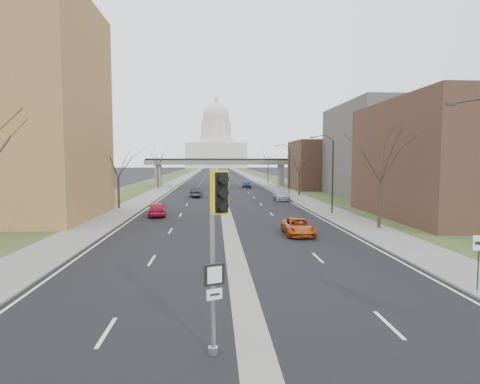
{
  "coord_description": "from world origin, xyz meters",
  "views": [
    {
      "loc": [
        -1.24,
        -11.66,
        5.93
      ],
      "look_at": [
        0.29,
        12.7,
        4.02
      ],
      "focal_mm": 30.0,
      "sensor_mm": 36.0,
      "label": 1
    }
  ],
  "objects": [
    {
      "name": "sidewalk_right",
      "position": [
        12.0,
        150.0,
        0.06
      ],
      "size": [
        4.0,
        600.0,
        0.12
      ],
      "primitive_type": "cube",
      "color": "gray",
      "rests_on": "ground"
    },
    {
      "name": "commercial_block_mid",
      "position": [
        28.0,
        52.0,
        7.5
      ],
      "size": [
        18.0,
        22.0,
        15.0
      ],
      "primitive_type": "cube",
      "color": "#55524E",
      "rests_on": "ground"
    },
    {
      "name": "car_right_mid",
      "position": [
        8.7,
        47.39,
        0.75
      ],
      "size": [
        2.27,
        5.22,
        1.5
      ],
      "primitive_type": "imported",
      "rotation": [
        0.0,
        0.0,
        -0.03
      ],
      "color": "#999AA0",
      "rests_on": "ground"
    },
    {
      "name": "car_right_far",
      "position": [
        5.74,
        75.93,
        0.77
      ],
      "size": [
        1.87,
        4.52,
        1.53
      ],
      "primitive_type": "imported",
      "rotation": [
        0.0,
        0.0,
        -0.01
      ],
      "color": "navy",
      "rests_on": "ground"
    },
    {
      "name": "commercial_block_far",
      "position": [
        22.0,
        70.0,
        5.0
      ],
      "size": [
        14.0,
        14.0,
        10.0
      ],
      "primitive_type": "cube",
      "color": "#462C20",
      "rests_on": "ground"
    },
    {
      "name": "commercial_block_near",
      "position": [
        24.0,
        28.0,
        6.0
      ],
      "size": [
        16.0,
        20.0,
        12.0
      ],
      "primitive_type": "cube",
      "color": "#462C20",
      "rests_on": "ground"
    },
    {
      "name": "pedestrian_bridge",
      "position": [
        0.0,
        80.0,
        4.84
      ],
      "size": [
        34.0,
        3.0,
        6.45
      ],
      "color": "slate",
      "rests_on": "ground"
    },
    {
      "name": "tree_right_c",
      "position": [
        13.0,
        95.0,
        7.04
      ],
      "size": [
        7.65,
        7.65,
        9.99
      ],
      "color": "#382B21",
      "rests_on": "sidewalk_right"
    },
    {
      "name": "ground",
      "position": [
        0.0,
        0.0,
        0.0
      ],
      "size": [
        700.0,
        700.0,
        0.0
      ],
      "primitive_type": "plane",
      "color": "black",
      "rests_on": "ground"
    },
    {
      "name": "car_left_near",
      "position": [
        -7.41,
        31.34,
        0.77
      ],
      "size": [
        2.36,
        4.71,
        1.54
      ],
      "primitive_type": "imported",
      "rotation": [
        0.0,
        0.0,
        3.26
      ],
      "color": "#A41229",
      "rests_on": "ground"
    },
    {
      "name": "tree_left_c",
      "position": [
        -13.0,
        72.0,
        7.04
      ],
      "size": [
        7.65,
        7.65,
        9.99
      ],
      "color": "#382B21",
      "rests_on": "sidewalk_left"
    },
    {
      "name": "grass_verge_left",
      "position": [
        -18.0,
        150.0,
        0.05
      ],
      "size": [
        8.0,
        600.0,
        0.1
      ],
      "primitive_type": "cube",
      "color": "#2D3D1C",
      "rests_on": "ground"
    },
    {
      "name": "tree_left_b",
      "position": [
        -13.0,
        38.0,
        6.23
      ],
      "size": [
        6.75,
        6.75,
        8.81
      ],
      "color": "#382B21",
      "rests_on": "sidewalk_left"
    },
    {
      "name": "tree_right_a",
      "position": [
        13.0,
        22.0,
        6.64
      ],
      "size": [
        7.2,
        7.2,
        9.4
      ],
      "color": "#382B21",
      "rests_on": "sidewalk_right"
    },
    {
      "name": "sidewalk_left",
      "position": [
        -12.0,
        150.0,
        0.06
      ],
      "size": [
        4.0,
        600.0,
        0.12
      ],
      "primitive_type": "cube",
      "color": "gray",
      "rests_on": "ground"
    },
    {
      "name": "road_surface",
      "position": [
        0.0,
        150.0,
        0.01
      ],
      "size": [
        20.0,
        600.0,
        0.01
      ],
      "primitive_type": "cube",
      "color": "black",
      "rests_on": "ground"
    },
    {
      "name": "car_left_far",
      "position": [
        -4.27,
        53.69,
        0.78
      ],
      "size": [
        1.91,
        4.79,
        1.55
      ],
      "primitive_type": "imported",
      "rotation": [
        0.0,
        0.0,
        3.08
      ],
      "color": "black",
      "rests_on": "ground"
    },
    {
      "name": "capitol",
      "position": [
        0.0,
        320.0,
        18.6
      ],
      "size": [
        48.0,
        42.0,
        55.75
      ],
      "color": "silver",
      "rests_on": "ground"
    },
    {
      "name": "grass_verge_right",
      "position": [
        18.0,
        150.0,
        0.05
      ],
      "size": [
        8.0,
        600.0,
        0.1
      ],
      "primitive_type": "cube",
      "color": "#2D3D1C",
      "rests_on": "ground"
    },
    {
      "name": "streetlight_mid",
      "position": [
        10.99,
        32.0,
        6.95
      ],
      "size": [
        2.61,
        0.2,
        8.7
      ],
      "color": "black",
      "rests_on": "sidewalk_right"
    },
    {
      "name": "speed_limit_sign",
      "position": [
        10.54,
        5.27,
        1.83
      ],
      "size": [
        0.52,
        0.18,
        2.48
      ],
      "rotation": [
        0.0,
        0.0,
        -0.29
      ],
      "color": "black",
      "rests_on": "sidewalk_right"
    },
    {
      "name": "median_strip",
      "position": [
        0.0,
        150.0,
        0.0
      ],
      "size": [
        1.2,
        600.0,
        0.02
      ],
      "primitive_type": "cube",
      "color": "gray",
      "rests_on": "ground"
    },
    {
      "name": "streetlight_far",
      "position": [
        10.99,
        58.0,
        6.95
      ],
      "size": [
        2.61,
        0.2,
        8.7
      ],
      "color": "black",
      "rests_on": "sidewalk_right"
    },
    {
      "name": "signal_pole_median",
      "position": [
        -1.2,
        -0.04,
        3.96
      ],
      "size": [
        0.82,
        0.95,
        5.69
      ],
      "rotation": [
        0.0,
        0.0,
        0.39
      ],
      "color": "gray",
      "rests_on": "ground"
    },
    {
      "name": "car_right_near",
      "position": [
        5.39,
        19.69,
        0.67
      ],
      "size": [
        2.31,
        4.84,
        1.33
      ],
      "primitive_type": "imported",
      "rotation": [
        0.0,
        0.0,
        -0.02
      ],
      "color": "#A94312",
      "rests_on": "ground"
    },
    {
      "name": "tree_right_b",
      "position": [
        13.0,
        55.0,
        5.82
      ],
      "size": [
        6.3,
        6.3,
        8.22
      ],
      "color": "#382B21",
      "rests_on": "sidewalk_right"
    }
  ]
}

